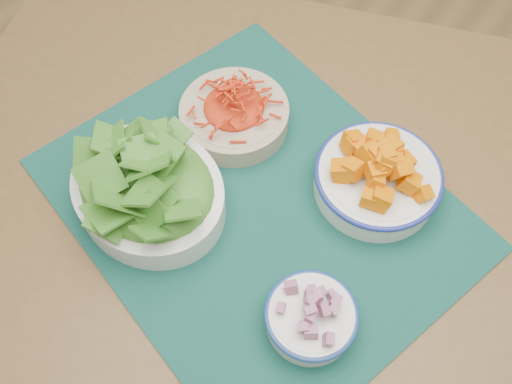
% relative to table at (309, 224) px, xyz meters
% --- Properties ---
extents(ground, '(4.00, 4.00, 0.00)m').
position_rel_table_xyz_m(ground, '(-0.07, 0.18, -0.65)').
color(ground, tan).
rests_on(ground, ground).
extents(table, '(1.43, 1.20, 0.75)m').
position_rel_table_xyz_m(table, '(0.00, 0.00, 0.00)').
color(table, brown).
rests_on(table, ground).
extents(placemat, '(0.68, 0.60, 0.00)m').
position_rel_table_xyz_m(placemat, '(-0.06, -0.06, 0.10)').
color(placemat, '#082E28').
rests_on(placemat, table).
extents(carrot_bowl, '(0.18, 0.18, 0.06)m').
position_rel_table_xyz_m(carrot_bowl, '(-0.17, 0.03, 0.13)').
color(carrot_bowl, '#BBAA8B').
rests_on(carrot_bowl, placemat).
extents(squash_bowl, '(0.20, 0.20, 0.09)m').
position_rel_table_xyz_m(squash_bowl, '(0.07, 0.06, 0.14)').
color(squash_bowl, white).
rests_on(squash_bowl, placemat).
extents(lettuce_bowl, '(0.26, 0.23, 0.11)m').
position_rel_table_xyz_m(lettuce_bowl, '(-0.19, -0.15, 0.15)').
color(lettuce_bowl, white).
rests_on(lettuce_bowl, placemat).
extents(onion_bowl, '(0.13, 0.13, 0.06)m').
position_rel_table_xyz_m(onion_bowl, '(0.10, -0.17, 0.13)').
color(onion_bowl, white).
rests_on(onion_bowl, placemat).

